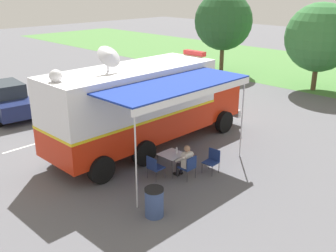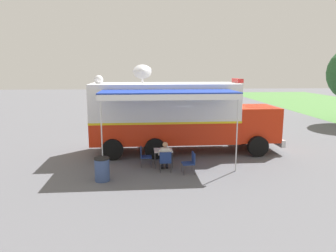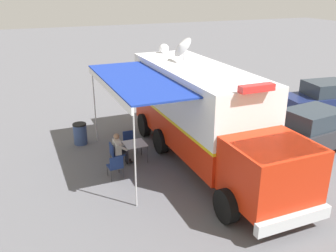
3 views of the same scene
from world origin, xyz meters
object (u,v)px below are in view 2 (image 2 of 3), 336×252
at_px(water_bottle, 167,148).
at_px(folding_chair_spare_by_truck, 191,161).
at_px(car_far_corner, 184,120).
at_px(seated_responder, 165,155).
at_px(folding_table, 163,151).
at_px(folding_chair_at_table, 165,160).
at_px(folding_chair_beside_table, 144,155).
at_px(command_truck, 179,114).
at_px(car_behind_truck, 136,113).
at_px(trash_bin, 102,169).

relative_size(water_bottle, folding_chair_spare_by_truck, 0.26).
xyz_separation_m(water_bottle, car_far_corner, (-7.01, 1.60, 0.05)).
height_order(water_bottle, seated_responder, seated_responder).
height_order(folding_table, folding_chair_at_table, folding_chair_at_table).
distance_m(folding_table, folding_chair_beside_table, 0.87).
relative_size(command_truck, folding_chair_spare_by_truck, 10.95).
bearing_deg(water_bottle, folding_chair_spare_by_truck, 42.25).
relative_size(folding_chair_at_table, folding_chair_spare_by_truck, 1.00).
height_order(folding_chair_spare_by_truck, car_far_corner, car_far_corner).
bearing_deg(car_behind_truck, folding_chair_at_table, 7.61).
bearing_deg(folding_chair_spare_by_truck, folding_chair_beside_table, -119.33).
relative_size(folding_chair_at_table, seated_responder, 0.70).
relative_size(folding_table, folding_chair_spare_by_truck, 0.93).
relative_size(folding_chair_spare_by_truck, car_behind_truck, 0.20).
distance_m(command_truck, folding_chair_beside_table, 3.29).
bearing_deg(folding_chair_beside_table, seated_responder, 53.64).
bearing_deg(water_bottle, folding_table, -109.57).
relative_size(folding_chair_at_table, car_far_corner, 0.20).
xyz_separation_m(folding_table, trash_bin, (1.67, -2.42, -0.22)).
bearing_deg(folding_chair_at_table, folding_chair_spare_by_truck, 77.34).
bearing_deg(seated_responder, water_bottle, 165.71).
xyz_separation_m(command_truck, folding_chair_spare_by_truck, (3.43, 0.11, -1.43)).
bearing_deg(command_truck, car_far_corner, 169.66).
relative_size(folding_table, folding_chair_beside_table, 0.93).
height_order(command_truck, car_behind_truck, command_truck).
distance_m(water_bottle, seated_responder, 0.59).
height_order(command_truck, trash_bin, command_truck).
height_order(water_bottle, trash_bin, water_bottle).
xyz_separation_m(seated_responder, car_behind_truck, (-11.20, -1.52, 0.23)).
bearing_deg(command_truck, car_behind_truck, -163.49).
xyz_separation_m(command_truck, car_far_corner, (-4.55, 0.83, -1.06)).
relative_size(water_bottle, trash_bin, 0.25).
bearing_deg(folding_chair_at_table, trash_bin, -70.48).
bearing_deg(folding_chair_beside_table, trash_bin, -42.55).
xyz_separation_m(seated_responder, trash_bin, (1.06, -2.46, -0.20)).
bearing_deg(folding_chair_beside_table, command_truck, 142.81).
bearing_deg(command_truck, folding_chair_beside_table, -37.19).
bearing_deg(trash_bin, folding_chair_beside_table, 137.45).
xyz_separation_m(folding_chair_spare_by_truck, trash_bin, (0.65, -3.47, -0.06)).
bearing_deg(command_truck, water_bottle, -17.28).
distance_m(trash_bin, car_far_corner, 9.60).
bearing_deg(folding_chair_at_table, seated_responder, -179.21).
relative_size(folding_chair_spare_by_truck, trash_bin, 0.96).
bearing_deg(trash_bin, folding_table, 124.62).
xyz_separation_m(folding_table, seated_responder, (0.61, 0.04, -0.02)).
relative_size(command_truck, trash_bin, 10.46).
bearing_deg(folding_chair_beside_table, car_far_corner, 159.22).
height_order(folding_table, folding_chair_beside_table, folding_chair_beside_table).
height_order(command_truck, seated_responder, command_truck).
bearing_deg(folding_chair_beside_table, folding_table, 87.23).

